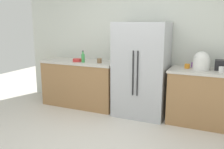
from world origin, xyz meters
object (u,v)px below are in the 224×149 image
(rice_cooker, at_px, (201,61))
(cup_d, at_px, (194,65))
(bowl_a, at_px, (77,60))
(bottle_a, at_px, (83,58))
(cup_c, at_px, (221,69))
(cup_b, at_px, (187,66))
(toaster, at_px, (221,65))
(cup_a, at_px, (99,61))
(refrigerator, at_px, (141,70))

(rice_cooker, relative_size, cup_d, 3.49)
(bowl_a, bearing_deg, bottle_a, -12.40)
(cup_c, relative_size, cup_d, 1.04)
(cup_b, xyz_separation_m, cup_c, (0.54, -0.13, 0.01))
(toaster, xyz_separation_m, cup_d, (-0.44, 0.10, -0.04))
(cup_d, bearing_deg, cup_b, -123.17)
(rice_cooker, relative_size, bowl_a, 1.71)
(cup_b, distance_m, bowl_a, 2.12)
(bottle_a, bearing_deg, cup_b, 5.22)
(toaster, height_order, cup_b, toaster)
(cup_d, bearing_deg, cup_c, -31.59)
(rice_cooker, bearing_deg, bottle_a, -176.48)
(bowl_a, bearing_deg, cup_d, 7.44)
(bottle_a, distance_m, cup_b, 1.96)
(bowl_a, bearing_deg, cup_c, 0.31)
(rice_cooker, bearing_deg, cup_b, 168.88)
(bottle_a, xyz_separation_m, cup_b, (1.96, 0.18, -0.05))
(toaster, xyz_separation_m, cup_a, (-2.16, -0.16, -0.04))
(cup_d, bearing_deg, cup_a, -171.34)
(toaster, distance_m, rice_cooker, 0.33)
(cup_d, bearing_deg, toaster, -12.76)
(refrigerator, bearing_deg, cup_c, -2.21)
(rice_cooker, height_order, bowl_a, rice_cooker)
(rice_cooker, height_order, cup_d, rice_cooker)
(cup_a, xyz_separation_m, cup_b, (1.63, 0.12, -0.01))
(rice_cooker, relative_size, cup_b, 3.39)
(toaster, relative_size, cup_c, 2.24)
(refrigerator, xyz_separation_m, cup_a, (-0.84, -0.04, 0.12))
(toaster, bearing_deg, cup_d, 167.24)
(refrigerator, bearing_deg, rice_cooker, 1.90)
(cup_d, xyz_separation_m, bowl_a, (-2.21, -0.29, -0.01))
(refrigerator, xyz_separation_m, cup_d, (0.88, 0.22, 0.12))
(cup_c, bearing_deg, refrigerator, 177.79)
(toaster, distance_m, cup_d, 0.45)
(bottle_a, bearing_deg, cup_d, 8.95)
(cup_a, bearing_deg, rice_cooker, 2.26)
(cup_b, bearing_deg, cup_a, -175.86)
(rice_cooker, height_order, bottle_a, rice_cooker)
(cup_d, relative_size, bowl_a, 0.49)
(cup_a, bearing_deg, cup_c, -0.31)
(refrigerator, xyz_separation_m, toaster, (1.33, 0.12, 0.16))
(cup_a, bearing_deg, bottle_a, -169.53)
(rice_cooker, bearing_deg, cup_c, -15.16)
(refrigerator, relative_size, bowl_a, 9.58)
(bottle_a, relative_size, bowl_a, 1.29)
(rice_cooker, xyz_separation_m, cup_d, (-0.13, 0.19, -0.10))
(cup_c, bearing_deg, bowl_a, -179.69)
(toaster, height_order, cup_a, toaster)
(cup_a, bearing_deg, toaster, 4.30)
(bottle_a, distance_m, cup_a, 0.34)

